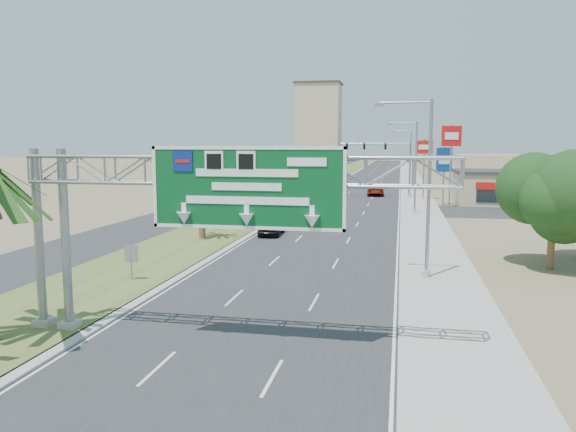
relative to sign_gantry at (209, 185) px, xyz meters
The scene contains 27 objects.
road 100.26m from the sign_gantry, 89.39° to the left, with size 12.00×300.00×0.02m, color #28282B.
sidewalk_right 100.71m from the sign_gantry, 84.54° to the left, with size 4.00×300.00×0.10m, color #9E9B93.
median_grass 100.65m from the sign_gantry, 95.10° to the left, with size 7.00×300.00×0.12m, color #465B28.
opposing_road 101.51m from the sign_gantry, 99.05° to the left, with size 8.00×300.00×0.02m, color #28282B.
sign_gantry is the anchor object (origin of this frame).
palm_row_b 23.66m from the sign_gantry, 110.92° to the left, with size 3.99×3.99×5.95m.
palm_row_c 39.00m from the sign_gantry, 102.50° to the left, with size 3.99×3.99×6.75m.
palm_row_d 56.73m from the sign_gantry, 98.56° to the left, with size 3.99×3.99×5.45m.
palm_row_e 75.55m from the sign_gantry, 96.41° to the left, with size 3.99×3.99×6.15m.
palm_row_f 100.44m from the sign_gantry, 94.82° to the left, with size 3.99×3.99×5.75m.
streetlight_near 14.75m from the sign_gantry, 55.30° to the left, with size 3.27×0.44×10.00m.
streetlight_mid 42.92m from the sign_gantry, 78.76° to the left, with size 3.27×0.44×10.00m.
streetlight_far 78.53m from the sign_gantry, 83.89° to the left, with size 3.27×0.44×10.00m.
signal_mast 62.37m from the sign_gantry, 84.26° to the left, with size 10.28×0.71×8.00m.
store_building 60.77m from the sign_gantry, 67.64° to the left, with size 18.00×10.00×4.00m, color tan.
oak_near 22.77m from the sign_gantry, 45.02° to the left, with size 4.50×4.50×6.80m.
median_signback_b 11.90m from the sign_gantry, 132.65° to the left, with size 0.75×0.08×2.08m.
tower_distant 242.33m from the sign_gantry, 97.34° to the left, with size 20.00×16.00×35.00m, color tan.
building_distant_left 156.40m from the sign_gantry, 106.32° to the left, with size 24.00×14.00×6.00m, color tan.
building_distant_right 133.78m from the sign_gantry, 76.57° to the left, with size 20.00×12.00×5.00m, color tan.
car_left_lane 26.24m from the sign_gantry, 97.95° to the left, with size 1.75×4.35×1.48m, color black.
car_mid_lane 33.57m from the sign_gantry, 90.68° to the left, with size 1.45×4.17×1.37m, color maroon.
car_right_lane 64.21m from the sign_gantry, 86.96° to the left, with size 2.37×5.15×1.43m, color gray.
car_far 78.36m from the sign_gantry, 92.50° to the left, with size 2.26×5.56×1.61m, color black.
pole_sign_red_near 51.56m from the sign_gantry, 75.59° to the left, with size 2.38×1.03×9.96m.
pole_sign_blue 53.85m from the sign_gantry, 76.85° to the left, with size 1.99×0.95×7.37m.
pole_sign_red_far 59.67m from the sign_gantry, 80.29° to the left, with size 2.21×0.42×8.31m.
Camera 1 is at (5.94, -10.00, 7.56)m, focal length 35.00 mm.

